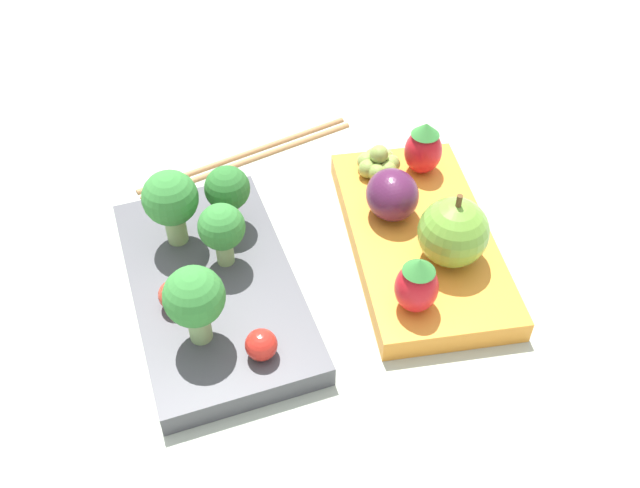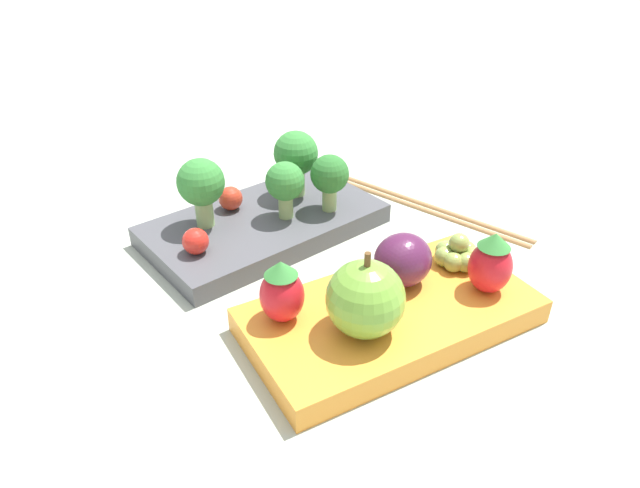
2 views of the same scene
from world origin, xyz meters
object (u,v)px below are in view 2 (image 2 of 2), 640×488
at_px(grape_cluster, 457,254).
at_px(plum, 403,260).
at_px(broccoli_floret_3, 330,176).
at_px(strawberry_1, 491,263).
at_px(cherry_tomato_1, 196,241).
at_px(bento_box_savoury, 264,225).
at_px(broccoli_floret_0, 296,156).
at_px(broccoli_floret_2, 201,185).
at_px(cherry_tomato_0, 231,198).
at_px(bento_box_fruit, 391,315).
at_px(chopsticks_pair, 430,207).
at_px(strawberry_0, 282,292).
at_px(apple, 365,299).
at_px(broccoli_floret_1, 285,183).

bearing_deg(grape_cluster, plum, 170.66).
height_order(broccoli_floret_3, strawberry_1, broccoli_floret_3).
distance_m(cherry_tomato_1, grape_cluster, 0.21).
bearing_deg(bento_box_savoury, broccoli_floret_0, 19.34).
height_order(broccoli_floret_2, broccoli_floret_3, broccoli_floret_2).
height_order(broccoli_floret_2, cherry_tomato_0, broccoli_floret_2).
bearing_deg(grape_cluster, cherry_tomato_0, 116.84).
xyz_separation_m(bento_box_savoury, broccoli_floret_0, (0.05, 0.02, 0.05)).
xyz_separation_m(bento_box_fruit, chopsticks_pair, (0.15, 0.10, -0.01)).
bearing_deg(strawberry_0, apple, -50.14).
height_order(broccoli_floret_0, grape_cluster, broccoli_floret_0).
bearing_deg(chopsticks_pair, grape_cluster, -128.05).
distance_m(bento_box_fruit, grape_cluster, 0.08).
distance_m(broccoli_floret_1, chopsticks_pair, 0.16).
distance_m(broccoli_floret_0, grape_cluster, 0.18).
xyz_separation_m(bento_box_fruit, broccoli_floret_2, (-0.05, 0.18, 0.05)).
bearing_deg(broccoli_floret_0, cherry_tomato_0, 169.39).
relative_size(apple, chopsticks_pair, 0.30).
bearing_deg(plum, cherry_tomato_1, 128.02).
xyz_separation_m(broccoli_floret_0, plum, (-0.02, -0.17, -0.02)).
bearing_deg(cherry_tomato_1, apple, -74.00).
bearing_deg(apple, strawberry_1, -11.24).
xyz_separation_m(bento_box_savoury, cherry_tomato_1, (-0.08, -0.02, 0.02)).
relative_size(broccoli_floret_1, strawberry_0, 1.13).
distance_m(broccoli_floret_2, strawberry_0, 0.15).
xyz_separation_m(bento_box_fruit, broccoli_floret_3, (0.05, 0.14, 0.04)).
height_order(bento_box_savoury, broccoli_floret_1, broccoli_floret_1).
bearing_deg(broccoli_floret_3, broccoli_floret_0, 98.27).
relative_size(broccoli_floret_2, strawberry_0, 1.33).
bearing_deg(chopsticks_pair, plum, -145.33).
relative_size(strawberry_1, grape_cluster, 1.31).
distance_m(strawberry_0, strawberry_1, 0.15).
bearing_deg(broccoli_floret_0, bento_box_fruit, -104.38).
height_order(broccoli_floret_1, grape_cluster, broccoli_floret_1).
bearing_deg(strawberry_0, strawberry_1, -24.74).
bearing_deg(broccoli_floret_1, bento_box_savoury, 138.37).
distance_m(cherry_tomato_0, strawberry_0, 0.17).
bearing_deg(broccoli_floret_2, grape_cluster, -53.96).
distance_m(bento_box_savoury, broccoli_floret_2, 0.07).
bearing_deg(strawberry_1, cherry_tomato_0, 111.17).
xyz_separation_m(bento_box_fruit, cherry_tomato_0, (-0.02, 0.20, 0.02)).
xyz_separation_m(cherry_tomato_1, plum, (0.10, -0.13, 0.01)).
height_order(broccoli_floret_3, apple, apple).
bearing_deg(cherry_tomato_0, broccoli_floret_2, -159.53).
bearing_deg(broccoli_floret_1, grape_cluster, -66.50).
bearing_deg(strawberry_0, chopsticks_pair, 17.41).
height_order(apple, strawberry_1, apple).
relative_size(bento_box_savoury, broccoli_floret_0, 3.35).
bearing_deg(bento_box_savoury, plum, -80.07).
distance_m(broccoli_floret_2, plum, 0.18).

